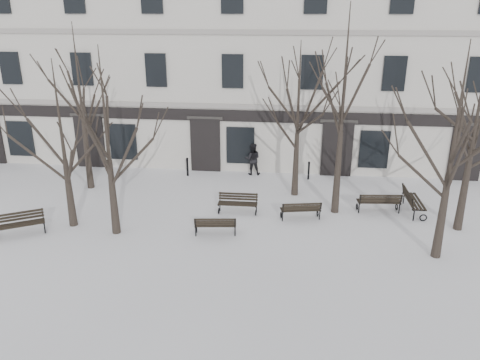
# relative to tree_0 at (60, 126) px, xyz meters

# --- Properties ---
(ground) EXTENTS (100.00, 100.00, 0.00)m
(ground) POSITION_rel_tree_0_xyz_m (7.71, -0.53, -4.19)
(ground) COLOR white
(ground) RESTS_ON ground
(building) EXTENTS (40.40, 10.20, 11.40)m
(building) POSITION_rel_tree_0_xyz_m (7.71, 12.43, 1.33)
(building) COLOR beige
(building) RESTS_ON ground
(tree_0) EXTENTS (4.69, 4.69, 6.71)m
(tree_0) POSITION_rel_tree_0_xyz_m (0.00, 0.00, 0.00)
(tree_0) COLOR black
(tree_0) RESTS_ON ground
(tree_1) EXTENTS (5.07, 5.07, 7.24)m
(tree_1) POSITION_rel_tree_0_xyz_m (2.01, -0.47, 0.33)
(tree_1) COLOR black
(tree_1) RESTS_ON ground
(tree_2) EXTENTS (5.27, 5.27, 7.54)m
(tree_2) POSITION_rel_tree_0_xyz_m (14.13, -1.03, 0.52)
(tree_2) COLOR black
(tree_2) RESTS_ON ground
(tree_3) EXTENTS (5.59, 5.59, 7.99)m
(tree_3) POSITION_rel_tree_0_xyz_m (15.63, 1.38, 0.80)
(tree_3) COLOR black
(tree_3) RESTS_ON ground
(tree_4) EXTENTS (5.51, 5.51, 7.87)m
(tree_4) POSITION_rel_tree_0_xyz_m (-1.05, 4.21, 0.73)
(tree_4) COLOR black
(tree_4) RESTS_ON ground
(tree_5) EXTENTS (5.00, 5.00, 7.14)m
(tree_5) POSITION_rel_tree_0_xyz_m (9.06, 4.41, 0.27)
(tree_5) COLOR black
(tree_5) RESTS_ON ground
(tree_6) EXTENTS (6.07, 6.07, 8.67)m
(tree_6) POSITION_rel_tree_0_xyz_m (10.82, 2.55, 1.23)
(tree_6) COLOR black
(tree_6) RESTS_ON ground
(bench_0) EXTENTS (1.85, 1.44, 0.90)m
(bench_0) POSITION_rel_tree_0_xyz_m (-1.66, -1.05, -3.70)
(bench_0) COLOR black
(bench_0) RESTS_ON ground
(bench_1) EXTENTS (1.68, 0.77, 0.82)m
(bench_1) POSITION_rel_tree_0_xyz_m (5.97, -0.24, -3.74)
(bench_1) COLOR black
(bench_1) RESTS_ON ground
(bench_2) EXTENTS (1.75, 0.92, 0.84)m
(bench_2) POSITION_rel_tree_0_xyz_m (9.31, 1.59, -3.73)
(bench_2) COLOR black
(bench_2) RESTS_ON ground
(bench_3) EXTENTS (1.71, 0.63, 0.86)m
(bench_3) POSITION_rel_tree_0_xyz_m (6.59, 2.01, -3.72)
(bench_3) COLOR black
(bench_3) RESTS_ON ground
(bench_4) EXTENTS (1.90, 0.84, 0.93)m
(bench_4) POSITION_rel_tree_0_xyz_m (12.70, 2.73, -3.68)
(bench_4) COLOR black
(bench_4) RESTS_ON ground
(bench_5) EXTENTS (0.74, 1.99, 0.99)m
(bench_5) POSITION_rel_tree_0_xyz_m (14.15, 2.92, -3.65)
(bench_5) COLOR black
(bench_5) RESTS_ON ground
(bollard_a) EXTENTS (0.13, 0.13, 1.01)m
(bollard_a) POSITION_rel_tree_0_xyz_m (3.38, 6.47, -3.65)
(bollard_a) COLOR black
(bollard_a) RESTS_ON ground
(bollard_b) EXTENTS (0.13, 0.13, 0.98)m
(bollard_b) POSITION_rel_tree_0_xyz_m (9.77, 6.62, -3.67)
(bollard_b) COLOR black
(bollard_b) RESTS_ON ground
(pedestrian_b) EXTENTS (0.89, 0.72, 1.73)m
(pedestrian_b) POSITION_rel_tree_0_xyz_m (6.80, 7.08, -4.19)
(pedestrian_b) COLOR black
(pedestrian_b) RESTS_ON ground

